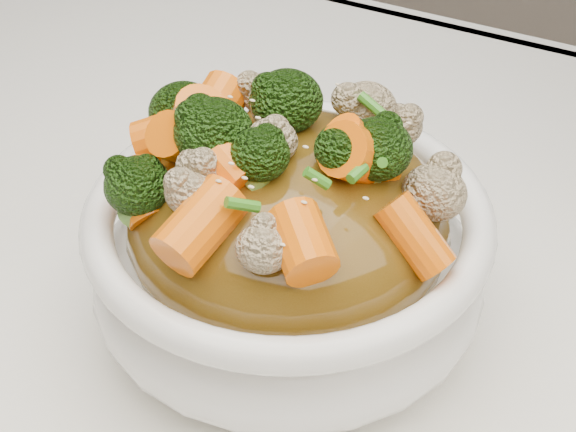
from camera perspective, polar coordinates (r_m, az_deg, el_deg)
The scene contains 8 objects.
tablecloth at distance 0.50m, azimuth 2.50°, elevation -9.92°, with size 1.20×0.80×0.04m, color white.
bowl at distance 0.47m, azimuth -0.00°, elevation -2.99°, with size 0.21×0.21×0.08m, color white, non-canonical shape.
sauce_base at distance 0.46m, azimuth -0.00°, elevation -0.29°, with size 0.17×0.17×0.09m, color #593D0F.
carrots at distance 0.42m, azimuth -0.00°, elevation 6.16°, with size 0.17×0.17×0.05m, color orange, non-canonical shape.
broccoli at distance 0.42m, azimuth -0.00°, elevation 6.05°, with size 0.17×0.17×0.04m, color black, non-canonical shape.
cauliflower at distance 0.42m, azimuth -0.00°, elevation 5.83°, with size 0.17×0.17×0.04m, color tan, non-canonical shape.
scallions at distance 0.42m, azimuth -0.00°, elevation 6.27°, with size 0.13×0.13×0.02m, color #35801D, non-canonical shape.
sesame_seeds at distance 0.42m, azimuth -0.00°, elevation 6.27°, with size 0.15×0.15×0.01m, color beige, non-canonical shape.
Camera 1 is at (0.14, -0.30, 1.11)m, focal length 55.00 mm.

